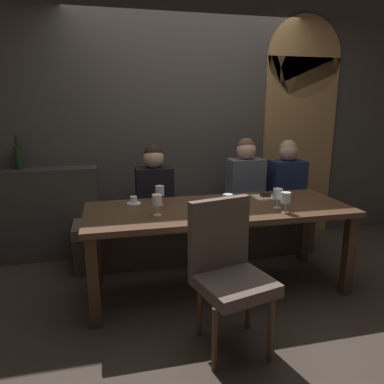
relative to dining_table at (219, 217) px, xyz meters
name	(u,v)px	position (x,y,z in m)	size (l,w,h in m)	color
ground	(217,287)	(0.00, 0.00, -0.65)	(9.00, 9.00, 0.00)	#382D26
back_wall_tiled	(187,111)	(0.00, 1.22, 0.85)	(6.00, 0.12, 3.00)	#423D38
arched_door	(300,123)	(1.35, 1.15, 0.71)	(0.90, 0.05, 2.55)	olive
back_counter	(44,214)	(-1.55, 1.04, -0.18)	(1.10, 0.28, 0.95)	#38342F
dining_table	(219,217)	(0.00, 0.00, 0.00)	(2.20, 0.84, 0.74)	#412B1C
banquette_bench	(198,236)	(0.00, 0.70, -0.42)	(2.50, 0.44, 0.45)	#40352A
chair_near_side	(228,265)	(-0.16, -0.72, -0.09)	(0.54, 0.54, 0.98)	#4C3321
diner_redhead	(154,185)	(-0.45, 0.69, 0.15)	(0.36, 0.24, 0.75)	black
diner_bearded	(245,178)	(0.51, 0.70, 0.17)	(0.36, 0.24, 0.79)	#4C515B
diner_far_end	(287,178)	(0.97, 0.68, 0.16)	(0.36, 0.24, 0.76)	#192342
wine_bottle_dark_red	(18,157)	(-1.74, 1.07, 0.42)	(0.08, 0.08, 0.33)	black
wine_glass_center_back	(227,200)	(0.00, -0.23, 0.20)	(0.08, 0.08, 0.16)	silver
wine_glass_far_right	(157,201)	(-0.53, -0.11, 0.20)	(0.08, 0.08, 0.16)	silver
wine_glass_end_right	(160,192)	(-0.47, 0.18, 0.20)	(0.08, 0.08, 0.16)	silver
wine_glass_far_left	(286,198)	(0.46, -0.27, 0.20)	(0.08, 0.08, 0.16)	silver
wine_glass_near_left	(278,195)	(0.46, -0.14, 0.20)	(0.08, 0.08, 0.16)	silver
espresso_cup	(134,201)	(-0.68, 0.26, 0.11)	(0.12, 0.12, 0.06)	white
dessert_plate	(265,196)	(0.50, 0.20, 0.10)	(0.19, 0.19, 0.05)	white
folded_napkin	(230,209)	(0.07, -0.09, 0.09)	(0.11, 0.10, 0.01)	silver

